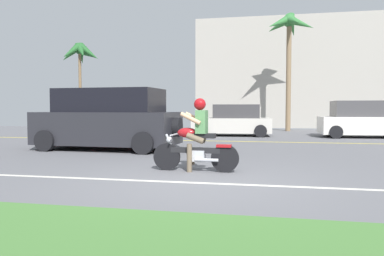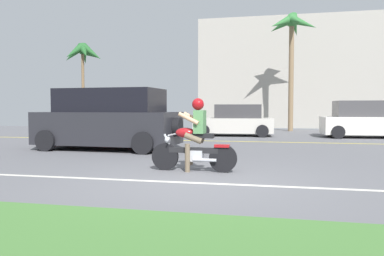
% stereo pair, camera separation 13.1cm
% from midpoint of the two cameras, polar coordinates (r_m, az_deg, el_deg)
% --- Properties ---
extents(ground, '(56.00, 30.00, 0.04)m').
position_cam_midpoint_polar(ground, '(9.78, 3.77, -4.79)').
color(ground, slate).
extents(lane_line_near, '(50.40, 0.12, 0.01)m').
position_cam_midpoint_polar(lane_line_near, '(6.75, 0.06, -8.08)').
color(lane_line_near, silver).
rests_on(lane_line_near, ground).
extents(lane_line_far, '(50.40, 0.12, 0.01)m').
position_cam_midpoint_polar(lane_line_far, '(15.15, 6.63, -1.97)').
color(lane_line_far, yellow).
rests_on(lane_line_far, ground).
extents(motorcyclist, '(1.79, 0.59, 1.50)m').
position_cam_midpoint_polar(motorcyclist, '(7.90, 0.13, -1.86)').
color(motorcyclist, black).
rests_on(motorcyclist, ground).
extents(suv_nearby, '(4.61, 2.36, 1.90)m').
position_cam_midpoint_polar(suv_nearby, '(12.41, -12.48, 1.16)').
color(suv_nearby, '#232328').
rests_on(suv_nearby, ground).
extents(parked_car_0, '(4.47, 2.16, 1.67)m').
position_cam_midpoint_polar(parked_car_0, '(19.43, -11.61, 1.35)').
color(parked_car_0, '#AD1E1E').
rests_on(parked_car_0, ground).
extents(parked_car_1, '(3.78, 2.20, 1.47)m').
position_cam_midpoint_polar(parked_car_1, '(18.26, 5.86, 1.02)').
color(parked_car_1, beige).
rests_on(parked_car_1, ground).
extents(parked_car_2, '(3.73, 2.15, 1.62)m').
position_cam_midpoint_polar(parked_car_2, '(18.68, 23.53, 1.03)').
color(parked_car_2, white).
rests_on(parked_car_2, ground).
extents(palm_tree_0, '(2.95, 2.91, 5.57)m').
position_cam_midpoint_polar(palm_tree_0, '(26.24, -16.31, 10.31)').
color(palm_tree_0, brown).
rests_on(palm_tree_0, ground).
extents(palm_tree_1, '(2.85, 2.89, 6.72)m').
position_cam_midpoint_polar(palm_tree_1, '(23.02, 13.97, 13.60)').
color(palm_tree_1, '#846B4C').
rests_on(palm_tree_1, ground).
extents(building_far, '(21.49, 4.00, 7.26)m').
position_cam_midpoint_polar(building_far, '(28.26, 23.32, 7.44)').
color(building_far, '#A8A399').
rests_on(building_far, ground).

